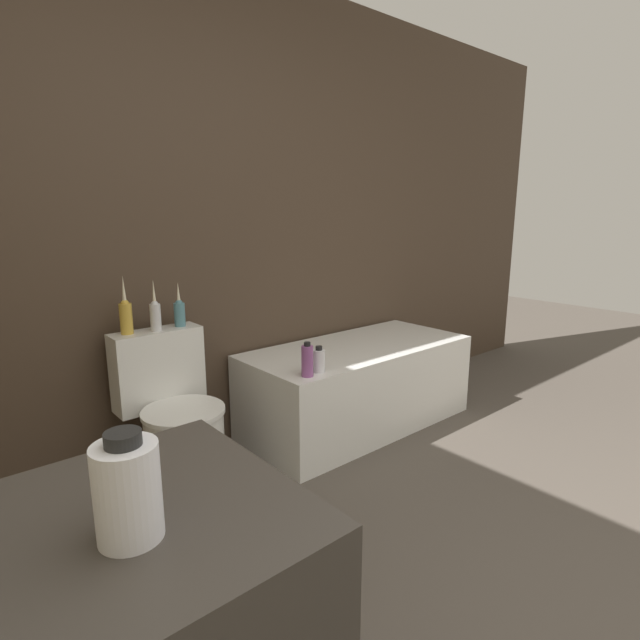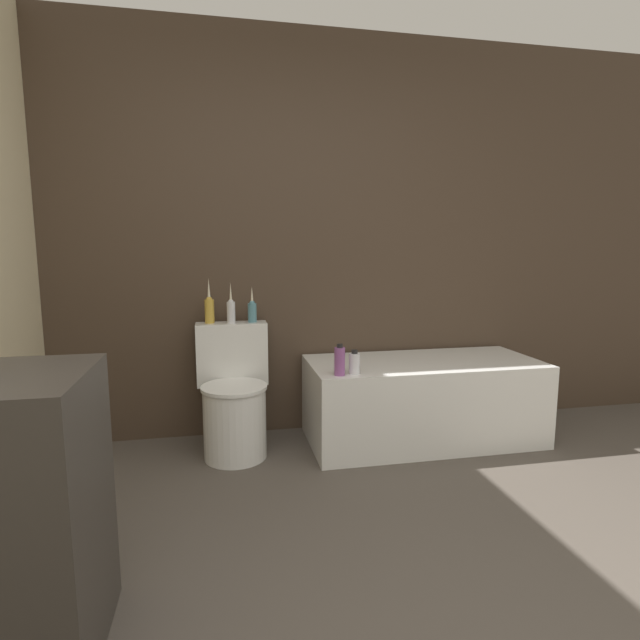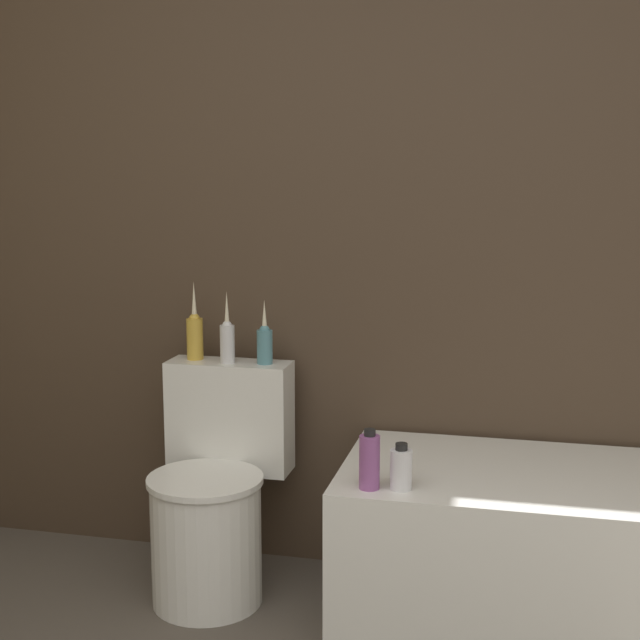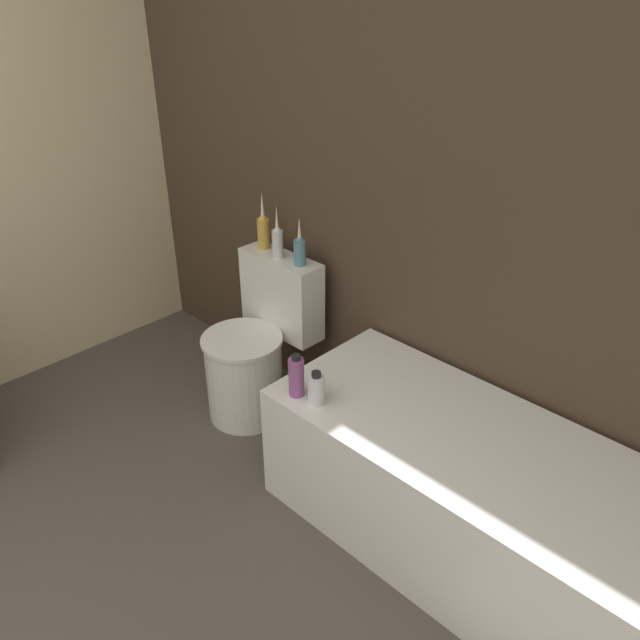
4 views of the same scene
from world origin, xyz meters
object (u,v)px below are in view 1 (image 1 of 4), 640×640
Objects in this scene: toilet at (177,426)px; shampoo_bottle_tall at (307,361)px; bathtub at (358,385)px; shampoo_bottle_short at (319,360)px; vase_silver at (155,314)px; vase_gold at (126,315)px; vase_bronze at (179,312)px; soap_bottle_glass at (128,490)px.

shampoo_bottle_tall is at bearing -25.75° from toilet.
shampoo_bottle_short is at bearing -156.03° from bathtub.
toilet is at bearing 158.47° from shampoo_bottle_short.
bathtub is at bearing -9.55° from vase_silver.
vase_gold is at bearing 146.24° from shampoo_bottle_tall.
toilet is 2.77× the size of vase_gold.
bathtub is 1.23m from vase_bronze.
vase_bronze reaches higher than shampoo_bottle_tall.
vase_bronze is (0.86, 1.66, -0.11)m from soap_bottle_glass.
vase_gold reaches higher than toilet.
bathtub is at bearing -1.64° from toilet.
vase_gold is 0.97m from shampoo_bottle_short.
soap_bottle_glass is at bearing -109.57° from vase_gold.
bathtub is at bearing 36.96° from soap_bottle_glass.
vase_silver is 1.41× the size of shampoo_bottle_tall.
vase_silver is (0.00, 0.17, 0.53)m from toilet.
bathtub is 0.74m from shampoo_bottle_tall.
shampoo_bottle_short is (1.40, 1.22, -0.37)m from soap_bottle_glass.
shampoo_bottle_tall is at bearing -37.54° from vase_silver.
shampoo_bottle_tall is at bearing -45.65° from vase_bronze.
soap_bottle_glass is at bearing -116.16° from toilet.
soap_bottle_glass is 1.20× the size of shampoo_bottle_short.
vase_gold is at bearing 150.15° from shampoo_bottle_short.
soap_bottle_glass is at bearing -143.04° from bathtub.
toilet reaches higher than shampoo_bottle_tall.
shampoo_bottle_tall is (0.58, -0.45, -0.25)m from vase_silver.
bathtub is 0.65m from shampoo_bottle_short.
soap_bottle_glass is (-0.73, -1.48, 0.63)m from toilet.
shampoo_bottle_short is at bearing -39.49° from vase_bronze.
vase_silver is (0.73, 1.65, -0.10)m from soap_bottle_glass.
vase_bronze is at bearing 62.69° from soap_bottle_glass.
vase_gold is 0.26m from vase_bronze.
vase_bronze is (0.13, 0.18, 0.52)m from toilet.
vase_silver is at bearing 66.18° from soap_bottle_glass.
vase_bronze reaches higher than shampoo_bottle_short.
soap_bottle_glass reaches higher than toilet.
soap_bottle_glass is 0.59× the size of vase_gold.
shampoo_bottle_tall is 1.30× the size of shampoo_bottle_short.
shampoo_bottle_tall is 0.09m from shampoo_bottle_short.
bathtub is 1.20m from toilet.
soap_bottle_glass is 1.87m from vase_bronze.
bathtub is 1.90× the size of toilet.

